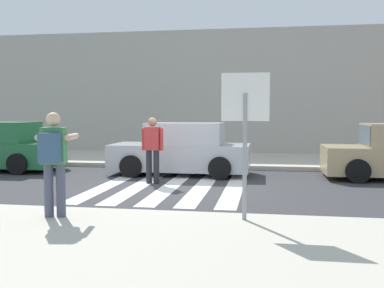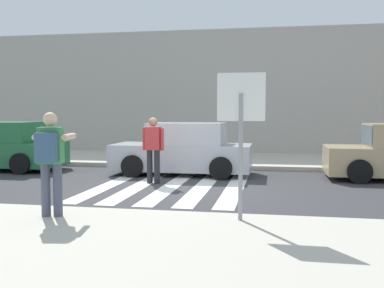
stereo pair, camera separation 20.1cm
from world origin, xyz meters
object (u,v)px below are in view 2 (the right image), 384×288
(pedestrian_crossing, at_px, (153,146))
(parked_car_green, at_px, (0,147))
(stop_sign, at_px, (241,114))
(photographer_with_backpack, at_px, (50,155))
(parked_car_silver, at_px, (183,150))

(pedestrian_crossing, distance_m, parked_car_green, 5.91)
(stop_sign, distance_m, photographer_with_backpack, 3.18)
(stop_sign, relative_size, parked_car_green, 0.57)
(photographer_with_backpack, distance_m, pedestrian_crossing, 4.52)
(stop_sign, relative_size, photographer_with_backpack, 1.36)
(stop_sign, relative_size, pedestrian_crossing, 1.36)
(photographer_with_backpack, height_order, pedestrian_crossing, photographer_with_backpack)
(pedestrian_crossing, height_order, parked_car_silver, pedestrian_crossing)
(stop_sign, xyz_separation_m, parked_car_silver, (-2.15, 5.94, -1.12))
(pedestrian_crossing, bearing_deg, parked_car_green, 162.19)
(parked_car_green, bearing_deg, stop_sign, -35.91)
(parked_car_silver, bearing_deg, pedestrian_crossing, -103.50)
(photographer_with_backpack, relative_size, parked_car_silver, 0.42)
(pedestrian_crossing, xyz_separation_m, parked_car_silver, (0.43, 1.80, -0.25))
(pedestrian_crossing, height_order, parked_car_green, pedestrian_crossing)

